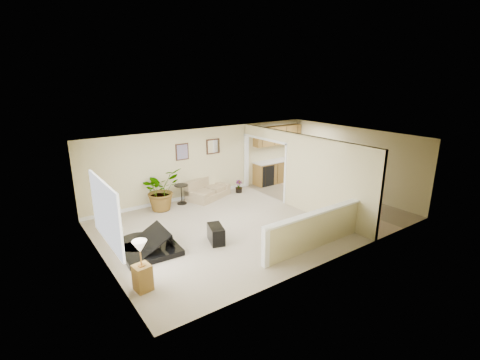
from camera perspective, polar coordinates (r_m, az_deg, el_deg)
floor at (r=10.83m, az=2.57°, el=-6.56°), size 9.00×9.00×0.00m
back_wall at (r=12.81m, az=-5.60°, el=2.97°), size 9.00×0.04×2.50m
front_wall at (r=8.37m, az=15.40°, el=-5.08°), size 9.00×0.04×2.50m
left_wall at (r=8.55m, az=-22.00°, el=-5.25°), size 0.04×6.00×2.50m
right_wall at (r=13.55m, az=17.89°, el=2.99°), size 0.04×6.00×2.50m
ceiling at (r=10.11m, az=2.76°, el=6.58°), size 9.00×6.00×0.04m
kitchen_vinyl at (r=12.87m, az=13.75°, el=-3.17°), size 2.70×6.00×0.01m
interior_partition at (r=11.73m, az=8.86°, el=1.41°), size 0.18×5.99×2.50m
pony_half_wall at (r=9.12m, az=11.96°, el=-7.97°), size 3.42×0.22×1.00m
left_window at (r=8.03m, az=-21.19°, el=-5.05°), size 0.05×2.15×1.45m
wall_art_left at (r=12.25m, az=-9.47°, el=4.58°), size 0.48×0.04×0.58m
wall_mirror at (r=12.82m, az=-4.44°, el=5.52°), size 0.55×0.04×0.55m
kitchen_cabinets at (r=14.50m, az=5.99°, el=3.02°), size 2.36×0.65×2.33m
piano at (r=9.07m, az=-15.20°, el=-8.21°), size 1.65×1.72×1.29m
piano_bench at (r=9.39m, az=-3.97°, el=-8.84°), size 0.54×0.76×0.46m
loveseat at (r=12.74m, az=-5.37°, el=-1.34°), size 1.90×1.44×0.91m
accent_table at (r=12.17m, az=-9.60°, el=-1.90°), size 0.47×0.47×0.69m
palm_plant at (r=11.72m, az=-12.86°, el=-1.59°), size 1.54×1.44×1.38m
small_plant at (r=13.24m, az=-0.20°, el=-1.20°), size 0.33×0.33×0.48m
lamp_stand at (r=7.60m, az=-15.81°, el=-13.95°), size 0.37×0.37×1.12m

